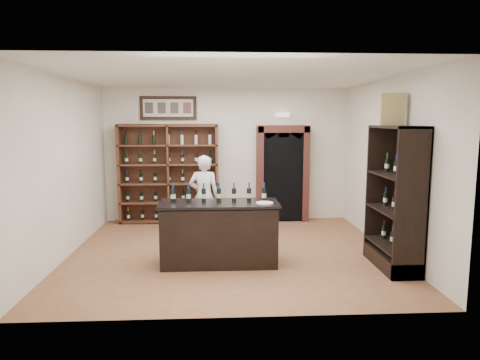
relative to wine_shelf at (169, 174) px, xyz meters
name	(u,v)px	position (x,y,z in m)	size (l,w,h in m)	color
floor	(231,252)	(1.30, -2.33, -1.10)	(5.50, 5.50, 0.00)	#8D5D38
ceiling	(230,76)	(1.30, -2.33, 1.90)	(5.50, 5.50, 0.00)	white
wall_back	(227,155)	(1.30, 0.17, 0.40)	(5.50, 0.04, 3.00)	white
wall_left	(65,168)	(-1.45, -2.33, 0.40)	(0.04, 5.00, 3.00)	white
wall_right	(389,166)	(4.05, -2.33, 0.40)	(0.04, 5.00, 3.00)	white
wine_shelf	(169,174)	(0.00, 0.00, 0.00)	(2.20, 0.38, 2.20)	#56311D
framed_picture	(168,108)	(0.00, 0.14, 1.45)	(1.25, 0.04, 0.52)	black
arched_doorway	(282,171)	(2.55, 0.00, 0.04)	(1.17, 0.35, 2.17)	black
emergency_light	(283,115)	(2.55, 0.09, 1.30)	(0.30, 0.10, 0.10)	white
tasting_counter	(219,234)	(1.10, -2.93, -0.61)	(1.88, 0.78, 1.00)	black
counter_bottle_0	(173,195)	(0.38, -2.86, 0.01)	(0.07, 0.07, 0.30)	black
counter_bottle_1	(188,195)	(0.62, -2.86, 0.01)	(0.07, 0.07, 0.30)	black
counter_bottle_2	(204,195)	(0.86, -2.86, 0.01)	(0.07, 0.07, 0.30)	black
counter_bottle_3	(219,195)	(1.10, -2.86, 0.01)	(0.07, 0.07, 0.30)	black
counter_bottle_4	(234,195)	(1.34, -2.86, 0.01)	(0.07, 0.07, 0.30)	black
counter_bottle_5	(249,195)	(1.58, -2.86, 0.01)	(0.07, 0.07, 0.30)	black
counter_bottle_6	(264,194)	(1.82, -2.86, 0.01)	(0.07, 0.07, 0.30)	black
side_cabinet	(396,220)	(3.82, -3.23, -0.35)	(0.48, 1.20, 2.20)	black
shopkeeper	(204,196)	(0.81, -1.26, -0.29)	(0.59, 0.39, 1.61)	silver
plate	(265,203)	(1.81, -3.09, -0.09)	(0.27, 0.27, 0.02)	beige
wine_crate	(393,109)	(3.82, -2.94, 1.35)	(0.35, 0.15, 0.50)	tan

